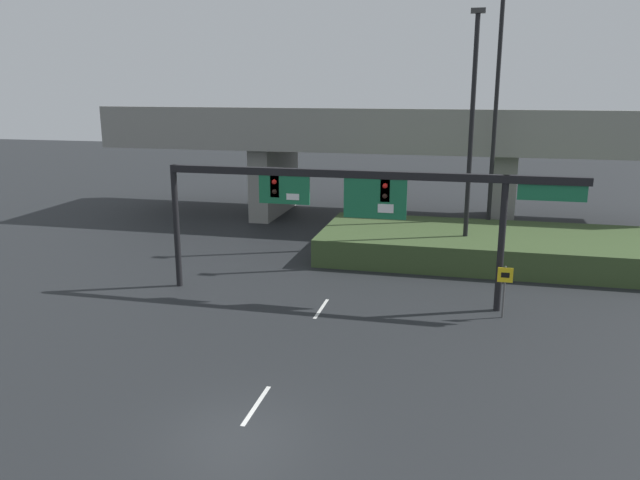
{
  "coord_description": "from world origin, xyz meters",
  "views": [
    {
      "loc": [
        5.66,
        -14.08,
        9.18
      ],
      "look_at": [
        0.0,
        9.87,
        3.05
      ],
      "focal_mm": 35.0,
      "sensor_mm": 36.0,
      "label": 1
    }
  ],
  "objects_px": {
    "highway_light_pole_far": "(498,81)",
    "parked_sedan_near_right": "(559,261)",
    "signal_gantry": "(356,195)",
    "speed_limit_sign": "(505,284)",
    "highway_light_pole_near": "(471,134)"
  },
  "relations": [
    {
      "from": "highway_light_pole_far",
      "to": "highway_light_pole_near",
      "type": "bearing_deg",
      "value": -105.99
    },
    {
      "from": "parked_sedan_near_right",
      "to": "signal_gantry",
      "type": "bearing_deg",
      "value": -159.93
    },
    {
      "from": "signal_gantry",
      "to": "parked_sedan_near_right",
      "type": "bearing_deg",
      "value": 33.36
    },
    {
      "from": "signal_gantry",
      "to": "highway_light_pole_far",
      "type": "relative_size",
      "value": 0.99
    },
    {
      "from": "highway_light_pole_far",
      "to": "parked_sedan_near_right",
      "type": "bearing_deg",
      "value": -59.22
    },
    {
      "from": "signal_gantry",
      "to": "highway_light_pole_far",
      "type": "xyz_separation_m",
      "value": [
        5.91,
        11.67,
        4.7
      ]
    },
    {
      "from": "signal_gantry",
      "to": "speed_limit_sign",
      "type": "relative_size",
      "value": 8.19
    },
    {
      "from": "highway_light_pole_far",
      "to": "parked_sedan_near_right",
      "type": "relative_size",
      "value": 3.53
    },
    {
      "from": "speed_limit_sign",
      "to": "highway_light_pole_far",
      "type": "distance_m",
      "value": 14.82
    },
    {
      "from": "speed_limit_sign",
      "to": "highway_light_pole_near",
      "type": "distance_m",
      "value": 9.74
    },
    {
      "from": "speed_limit_sign",
      "to": "parked_sedan_near_right",
      "type": "xyz_separation_m",
      "value": [
        3.01,
        6.91,
        -0.76
      ]
    },
    {
      "from": "highway_light_pole_near",
      "to": "highway_light_pole_far",
      "type": "distance_m",
      "value": 5.37
    },
    {
      "from": "speed_limit_sign",
      "to": "highway_light_pole_far",
      "type": "xyz_separation_m",
      "value": [
        -0.32,
        12.5,
        7.96
      ]
    },
    {
      "from": "signal_gantry",
      "to": "highway_light_pole_far",
      "type": "height_order",
      "value": "highway_light_pole_far"
    },
    {
      "from": "signal_gantry",
      "to": "highway_light_pole_near",
      "type": "relative_size",
      "value": 1.39
    }
  ]
}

